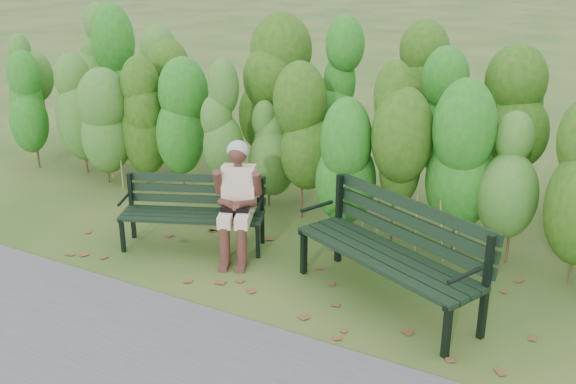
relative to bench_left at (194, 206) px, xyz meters
The scene contains 6 objects.
ground 1.17m from the bench_left, ahead, with size 80.00×80.00×0.00m, color #234915.
hedge_band 2.18m from the bench_left, 58.22° to the left, with size 11.04×1.67×2.42m.
leaf_litter 1.20m from the bench_left, 13.56° to the right, with size 5.90×2.20×0.01m.
bench_left is the anchor object (origin of this frame).
bench_right 2.37m from the bench_left, ahead, with size 2.02×1.35×0.97m.
seated_woman 0.58m from the bench_left, ahead, with size 0.61×0.80×1.23m.
Camera 1 is at (3.13, -5.36, 3.23)m, focal length 42.00 mm.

